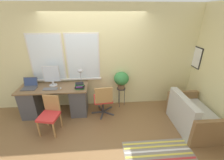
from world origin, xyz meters
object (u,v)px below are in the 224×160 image
Objects in this scene: mouse at (61,88)px; desk_lamp at (80,73)px; keyboard at (50,89)px; office_chair_swivel at (103,99)px; plant_stand at (121,90)px; book_stack at (80,86)px; desk_chair_wooden at (50,114)px; potted_plant at (121,79)px; laptop at (30,86)px; monitor at (52,76)px; couch_loveseat at (192,117)px.

mouse is 0.61m from desk_lamp.
office_chair_swivel is at bearing -1.84° from keyboard.
book_stack is at bearing -162.52° from plant_stand.
mouse is 0.12× the size of plant_stand.
keyboard is 0.63m from desk_chair_wooden.
book_stack is 0.28× the size of desk_chair_wooden.
desk_chair_wooden is 1.94m from potted_plant.
mouse is at bearing -8.94° from laptop.
desk_lamp is at bearing -27.13° from office_chair_swivel.
potted_plant reaches higher than keyboard.
laptop is 0.60× the size of plant_stand.
desk_lamp is at bearing 84.77° from book_stack.
monitor is 1.85m from plant_stand.
plant_stand is (1.05, 0.14, -0.62)m from desk_lamp.
book_stack is at bearing -162.52° from potted_plant.
desk_chair_wooden is at bearing -153.48° from potted_plant.
keyboard is at bearing 110.69° from desk_chair_wooden.
desk_chair_wooden is (0.60, -0.65, -0.38)m from laptop.
monitor reaches higher than desk_chair_wooden.
monitor is 7.85× the size of mouse.
keyboard is at bearing -13.13° from laptop.
mouse is (0.25, 0.00, 0.01)m from keyboard.
couch_loveseat is at bearing 157.43° from office_chair_swivel.
laptop is 1.00× the size of keyboard.
monitor reaches higher than office_chair_swivel.
couch_loveseat is at bearing -11.66° from keyboard.
keyboard is 5.08× the size of mouse.
monitor is 0.60× the size of office_chair_swivel.
desk_chair_wooden is (-0.16, -0.53, -0.34)m from mouse.
couch_loveseat is at bearing -33.35° from plant_stand.
book_stack is at bearing -7.20° from office_chair_swivel.
office_chair_swivel is at bearing -144.79° from potted_plant.
plant_stand is (-1.52, 1.00, 0.21)m from couch_loveseat.
plant_stand is (2.30, 0.20, -0.33)m from laptop.
desk_lamp reaches higher than plant_stand.
laptop reaches higher than couch_loveseat.
mouse is at bearing -159.62° from desk_lamp.
monitor is at bearing 74.70° from couch_loveseat.
monitor is 0.34m from keyboard.
laptop is 0.78m from mouse.
desk_lamp reaches higher than office_chair_swivel.
potted_plant is (1.78, 0.32, 0.06)m from keyboard.
potted_plant is (1.05, 0.14, -0.27)m from desk_lamp.
monitor is 2.26× the size of book_stack.
desk_lamp is 0.50× the size of office_chair_swivel.
book_stack is 0.68m from office_chair_swivel.
office_chair_swivel is at bearing -5.16° from laptop.
desk_chair_wooden is (-0.64, -0.71, -0.67)m from desk_lamp.
book_stack is at bearing -18.80° from monitor.
couch_loveseat is 2.18× the size of plant_stand.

